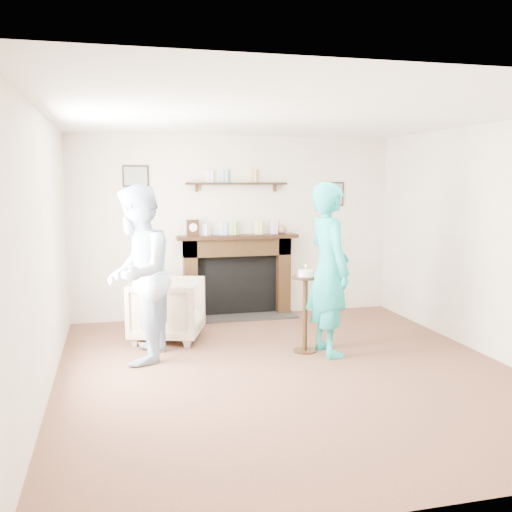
# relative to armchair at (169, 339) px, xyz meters

# --- Properties ---
(ground) EXTENTS (5.00, 5.00, 0.00)m
(ground) POSITION_rel_armchair_xyz_m (1.05, -1.45, 0.00)
(ground) COLOR brown
(ground) RESTS_ON ground
(room_shell) EXTENTS (4.54, 5.02, 2.52)m
(room_shell) POSITION_rel_armchair_xyz_m (1.05, -0.76, 1.62)
(room_shell) COLOR beige
(room_shell) RESTS_ON ground
(armchair) EXTENTS (1.02, 1.00, 0.74)m
(armchair) POSITION_rel_armchair_xyz_m (0.00, 0.00, 0.00)
(armchair) COLOR tan
(armchair) RESTS_ON ground
(man) EXTENTS (0.90, 1.04, 1.85)m
(man) POSITION_rel_armchair_xyz_m (-0.37, -0.75, 0.00)
(man) COLOR silver
(man) RESTS_ON ground
(woman) EXTENTS (0.50, 0.72, 1.87)m
(woman) POSITION_rel_armchair_xyz_m (1.65, -0.98, 0.00)
(woman) COLOR #1EA8AF
(woman) RESTS_ON ground
(pedestal_table) EXTENTS (0.31, 0.31, 0.98)m
(pedestal_table) POSITION_rel_armchair_xyz_m (1.43, -0.86, 0.60)
(pedestal_table) COLOR black
(pedestal_table) RESTS_ON ground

